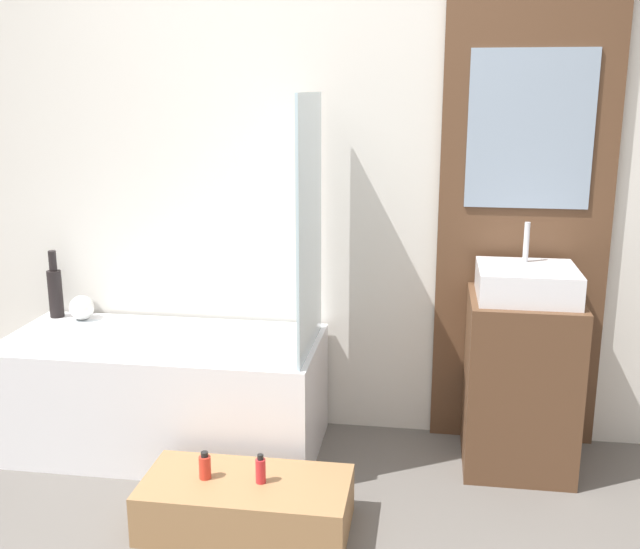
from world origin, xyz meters
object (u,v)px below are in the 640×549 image
object	(u,v)px
bathtub	(165,393)
bottle_soap_secondary	(261,470)
vase_round_light	(82,308)
sink	(527,282)
wooden_step_bench	(246,504)
vase_tall_dark	(55,290)
bottle_soap_primary	(205,466)

from	to	relation	value
bathtub	bottle_soap_secondary	xyz separation A→B (m)	(0.59, -0.60, -0.02)
bathtub	vase_round_light	size ratio (longest dim) A/B	11.92
sink	bottle_soap_secondary	bearing A→B (deg)	-145.96
wooden_step_bench	sink	world-z (taller)	sink
wooden_step_bench	vase_round_light	bearing A→B (deg)	141.18
bathtub	bottle_soap_secondary	bearing A→B (deg)	-45.43
bathtub	bottle_soap_secondary	distance (m)	0.85
sink	vase_tall_dark	size ratio (longest dim) A/B	1.22
vase_round_light	bottle_soap_primary	size ratio (longest dim) A/B	1.11
bathtub	vase_round_light	xyz separation A→B (m)	(-0.49, 0.22, 0.32)
bathtub	vase_round_light	bearing A→B (deg)	155.73
bathtub	vase_round_light	world-z (taller)	vase_round_light
vase_tall_dark	bottle_soap_secondary	size ratio (longest dim) A/B	2.92
sink	bathtub	bearing A→B (deg)	-177.24
vase_tall_dark	vase_round_light	xyz separation A→B (m)	(0.14, -0.03, -0.08)
bottle_soap_secondary	vase_tall_dark	bearing A→B (deg)	145.33
sink	bottle_soap_secondary	xyz separation A→B (m)	(-1.01, -0.68, -0.59)
bottle_soap_primary	wooden_step_bench	bearing A→B (deg)	0.00
wooden_step_bench	bottle_soap_primary	size ratio (longest dim) A/B	7.27
wooden_step_bench	bottle_soap_primary	bearing A→B (deg)	180.00
vase_tall_dark	bottle_soap_secondary	distance (m)	1.55
sink	vase_tall_dark	distance (m)	2.25
bathtub	sink	xyz separation A→B (m)	(1.60, 0.08, 0.57)
sink	vase_tall_dark	xyz separation A→B (m)	(-2.24, 0.17, -0.17)
sink	bottle_soap_primary	bearing A→B (deg)	-150.92
bottle_soap_primary	sink	bearing A→B (deg)	29.08
sink	vase_tall_dark	bearing A→B (deg)	175.69
wooden_step_bench	sink	distance (m)	1.47
bathtub	sink	world-z (taller)	sink
wooden_step_bench	bottle_soap_secondary	xyz separation A→B (m)	(0.06, -0.00, 0.15)
bathtub	vase_tall_dark	distance (m)	0.79
bottle_soap_primary	vase_tall_dark	bearing A→B (deg)	139.98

